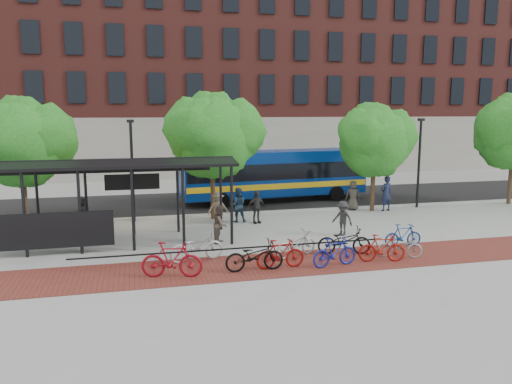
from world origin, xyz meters
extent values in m
plane|color=#9E9E99|center=(0.00, 0.00, 0.00)|extent=(160.00, 160.00, 0.00)
cube|color=black|center=(0.00, 8.00, 0.01)|extent=(160.00, 8.00, 0.01)
cube|color=#B7B7B2|center=(0.00, 4.00, 0.06)|extent=(160.00, 0.25, 0.12)
cube|color=maroon|center=(-2.00, -5.00, 0.00)|extent=(24.00, 3.00, 0.01)
cube|color=black|center=(-3.30, -4.10, 0.00)|extent=(12.00, 0.05, 0.95)
cube|color=maroon|center=(10.00, 26.00, 10.00)|extent=(55.00, 14.00, 20.00)
cube|color=#7A664C|center=(-16.00, 40.00, 15.00)|extent=(22.00, 22.00, 30.00)
cylinder|color=black|center=(-11.00, -1.85, 1.65)|extent=(0.12, 0.12, 3.30)
cylinder|color=black|center=(-11.00, 0.85, 1.65)|extent=(0.12, 0.12, 3.30)
cylinder|color=black|center=(-9.00, -1.85, 1.65)|extent=(0.12, 0.12, 3.30)
cylinder|color=black|center=(-9.00, 0.85, 1.65)|extent=(0.12, 0.12, 3.30)
cylinder|color=black|center=(-7.00, -1.85, 1.65)|extent=(0.12, 0.12, 3.30)
cylinder|color=black|center=(-7.00, 0.85, 1.65)|extent=(0.12, 0.12, 3.30)
cylinder|color=black|center=(-5.00, -1.85, 1.65)|extent=(0.12, 0.12, 3.30)
cylinder|color=black|center=(-5.00, 0.85, 1.65)|extent=(0.12, 0.12, 3.30)
cylinder|color=black|center=(-3.00, -1.85, 1.65)|extent=(0.12, 0.12, 3.30)
cylinder|color=black|center=(-3.00, 0.85, 1.65)|extent=(0.12, 0.12, 3.30)
cube|color=black|center=(-10.00, -1.90, 1.00)|extent=(4.50, 0.08, 1.40)
cube|color=black|center=(-8.00, -1.20, 3.45)|extent=(10.60, 1.65, 0.29)
cube|color=black|center=(-8.00, 0.20, 3.45)|extent=(10.60, 1.65, 0.29)
cube|color=black|center=(-8.00, 0.90, 3.05)|extent=(9.00, 0.10, 0.40)
cube|color=black|center=(-7.00, 0.95, 2.40)|extent=(2.40, 0.12, 0.70)
cube|color=#FF7200|center=(-7.00, 1.03, 2.40)|extent=(2.20, 0.02, 0.55)
cylinder|color=#382619|center=(-12.00, 3.30, 1.19)|extent=(0.24, 0.24, 2.38)
sphere|color=#1F661B|center=(-12.00, 3.30, 3.98)|extent=(4.00, 4.00, 4.00)
sphere|color=#1F661B|center=(-11.00, 3.50, 4.28)|extent=(3.20, 3.20, 3.20)
sphere|color=#1F661B|center=(-12.80, 3.00, 4.38)|extent=(3.00, 3.00, 3.00)
sphere|color=#1F661B|center=(-11.90, 3.70, 4.78)|extent=(2.80, 2.80, 2.80)
cylinder|color=#382619|center=(-3.00, 3.30, 1.26)|extent=(0.24, 0.24, 2.52)
sphere|color=#1F661B|center=(-3.00, 3.30, 4.20)|extent=(4.20, 4.20, 4.20)
sphere|color=#1F661B|center=(-1.95, 3.50, 4.50)|extent=(3.36, 3.36, 3.36)
sphere|color=#1F661B|center=(-3.84, 3.00, 4.60)|extent=(3.15, 3.15, 3.15)
sphere|color=#1F661B|center=(-2.90, 3.70, 5.00)|extent=(2.94, 2.94, 2.94)
cylinder|color=#382619|center=(6.00, 3.30, 1.14)|extent=(0.24, 0.24, 2.27)
sphere|color=#1F661B|center=(6.00, 3.30, 3.79)|extent=(3.80, 3.80, 3.80)
sphere|color=#1F661B|center=(6.95, 3.50, 4.09)|extent=(3.04, 3.04, 3.04)
sphere|color=#1F661B|center=(5.24, 3.00, 4.20)|extent=(2.85, 2.85, 2.85)
sphere|color=#1F661B|center=(6.10, 3.70, 4.59)|extent=(2.66, 2.66, 2.66)
cylinder|color=#382619|center=(15.00, 3.30, 1.22)|extent=(0.24, 0.24, 2.45)
sphere|color=#1F661B|center=(14.12, 3.00, 4.61)|extent=(3.30, 3.30, 3.30)
sphere|color=#1F661B|center=(15.10, 3.70, 5.01)|extent=(3.08, 3.08, 3.08)
cylinder|color=black|center=(-7.00, 3.60, 2.50)|extent=(0.14, 0.14, 5.00)
cube|color=black|center=(-7.00, 3.60, 5.05)|extent=(0.35, 0.20, 0.15)
cylinder|color=black|center=(9.00, 3.60, 2.50)|extent=(0.14, 0.14, 5.00)
cube|color=black|center=(9.00, 3.60, 5.05)|extent=(0.35, 0.20, 0.15)
cube|color=navy|center=(1.45, 7.53, 1.76)|extent=(11.73, 3.57, 2.65)
cube|color=black|center=(1.45, 7.53, 1.97)|extent=(11.50, 3.58, 0.96)
cube|color=yellow|center=(1.45, 7.53, 1.11)|extent=(11.62, 3.60, 0.34)
cube|color=navy|center=(1.45, 7.53, 3.03)|extent=(11.48, 3.29, 0.17)
cylinder|color=black|center=(-2.11, 5.94, 0.46)|extent=(0.94, 0.35, 0.92)
cylinder|color=black|center=(-2.34, 8.43, 0.46)|extent=(0.94, 0.35, 0.92)
cylinder|color=black|center=(5.25, 6.63, 0.46)|extent=(0.94, 0.35, 0.92)
cylinder|color=black|center=(5.01, 9.12, 0.46)|extent=(0.94, 0.35, 0.92)
imported|color=maroon|center=(-5.76, -5.54, 0.62)|extent=(2.13, 1.01, 1.24)
imported|color=#BBBBBE|center=(-4.73, -3.85, 0.55)|extent=(2.19, 1.14, 1.09)
imported|color=black|center=(-2.90, -5.53, 0.54)|extent=(2.08, 0.73, 1.09)
imported|color=maroon|center=(-1.94, -5.46, 0.53)|extent=(1.80, 0.58, 1.07)
imported|color=#98989A|center=(-0.94, -4.18, 0.50)|extent=(2.00, 1.30, 0.99)
imported|color=navy|center=(0.02, -5.71, 0.53)|extent=(1.83, 0.77, 1.06)
imported|color=black|center=(0.99, -4.34, 0.54)|extent=(2.18, 1.14, 1.09)
imported|color=maroon|center=(1.95, -5.59, 0.53)|extent=(1.81, 0.83, 1.05)
imported|color=gray|center=(2.88, -5.26, 0.44)|extent=(1.79, 1.10, 0.89)
imported|color=navy|center=(3.78, -3.92, 0.49)|extent=(1.63, 0.50, 0.97)
imported|color=black|center=(-9.32, 2.43, 0.79)|extent=(0.90, 0.91, 1.59)
imported|color=#20374C|center=(-1.91, 2.27, 0.87)|extent=(0.90, 0.73, 1.75)
imported|color=#64584A|center=(-2.94, 2.02, 0.81)|extent=(1.05, 0.62, 1.62)
imported|color=#2A2A2A|center=(-1.06, 1.76, 0.83)|extent=(1.04, 0.63, 1.66)
imported|color=#3A352E|center=(5.01, 3.70, 0.84)|extent=(0.94, 0.74, 1.67)
imported|color=#1A213C|center=(6.71, 3.06, 0.98)|extent=(0.80, 0.62, 1.96)
imported|color=#4E433A|center=(-3.42, -1.50, 0.81)|extent=(0.89, 0.97, 1.62)
imported|color=#262626|center=(2.13, -1.50, 0.78)|extent=(1.06, 1.16, 1.56)
camera|label=1|loc=(-6.80, -21.90, 5.57)|focal=35.00mm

